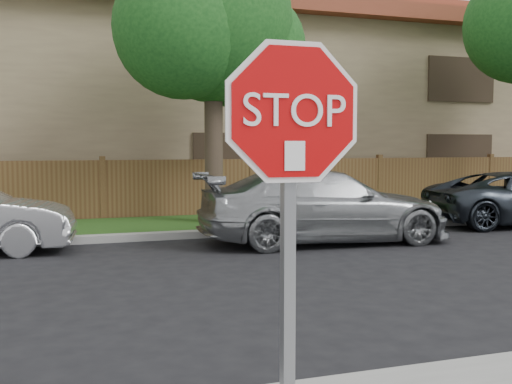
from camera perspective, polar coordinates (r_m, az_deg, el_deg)
name	(u,v)px	position (r m, az deg, el deg)	size (l,w,h in m)	color
far_curb	(115,238)	(12.68, -13.29, -4.29)	(70.00, 0.30, 0.15)	gray
grass_strip	(108,228)	(14.31, -13.87, -3.37)	(70.00, 3.00, 0.12)	#1E4714
fence	(103,191)	(15.82, -14.37, 0.06)	(70.00, 0.12, 1.60)	brown
apartment_building	(90,100)	(21.42, -15.56, 8.47)	(35.20, 9.20, 7.20)	#877254
tree_mid	(215,22)	(14.65, -3.91, 15.87)	(4.80, 3.90, 7.35)	#382B21
stop_sign	(291,175)	(3.08, 3.40, 1.60)	(1.01, 0.13, 2.55)	gray
sedan_right	(324,206)	(12.26, 6.53, -1.31)	(2.10, 5.16, 1.50)	#999C9F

